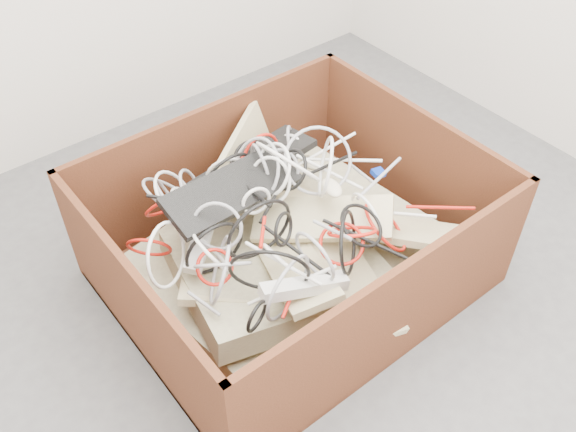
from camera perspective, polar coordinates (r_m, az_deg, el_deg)
ground at (r=2.31m, az=3.24°, el=-8.79°), size 3.00×3.00×0.00m
cardboard_box at (r=2.32m, az=-0.04°, el=-3.51°), size 1.24×1.03×0.52m
keyboard_pile at (r=2.23m, az=-0.03°, el=-0.43°), size 0.98×1.04×0.40m
mice_scatter at (r=2.15m, az=0.84°, el=0.09°), size 0.69×0.55×0.19m
power_strip_left at (r=2.11m, az=-7.55°, el=-1.23°), size 0.27×0.25×0.13m
power_strip_right at (r=1.93m, az=1.47°, el=-6.35°), size 0.29×0.14×0.09m
vga_plug at (r=2.32m, az=8.12°, el=3.87°), size 0.05×0.05×0.03m
cable_tangle at (r=2.10m, az=-2.76°, el=0.58°), size 1.09×0.86×0.44m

